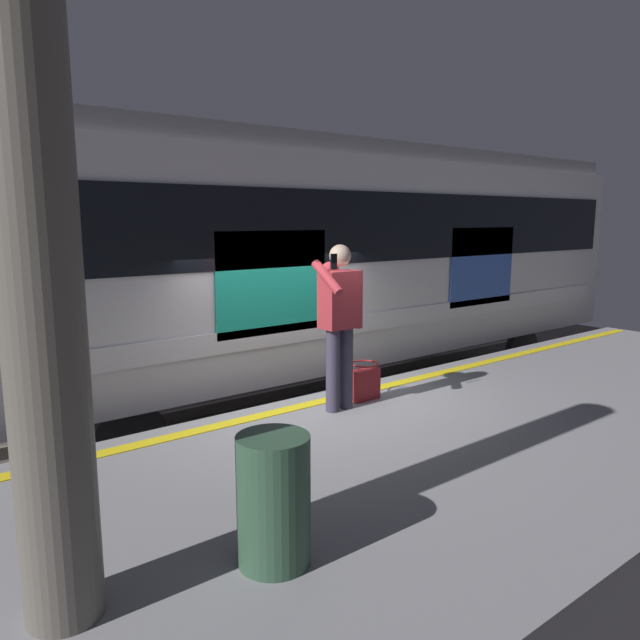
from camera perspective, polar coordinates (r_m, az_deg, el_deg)
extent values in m
plane|color=#4C4742|center=(7.05, -1.58, -14.75)|extent=(23.88, 23.88, 0.00)
cube|color=gray|center=(5.59, 10.52, -16.34)|extent=(13.81, 3.78, 0.96)
cube|color=yellow|center=(6.48, -0.03, -7.83)|extent=(13.54, 0.16, 0.01)
cube|color=slate|center=(7.98, -7.01, -11.21)|extent=(17.96, 0.08, 0.16)
cube|color=slate|center=(9.17, -11.71, -8.54)|extent=(17.96, 0.08, 0.16)
cube|color=silver|center=(9.15, 0.57, 5.99)|extent=(11.04, 2.86, 2.76)
cube|color=gray|center=(9.17, 0.59, 15.37)|extent=(10.82, 2.63, 0.24)
cube|color=black|center=(8.05, 7.09, 8.85)|extent=(10.49, 0.03, 0.90)
cube|color=silver|center=(8.16, 6.91, 0.12)|extent=(10.49, 0.03, 0.24)
cube|color=#3359B2|center=(9.54, 15.28, 4.98)|extent=(1.49, 0.02, 1.19)
cube|color=#19A58C|center=(6.86, -4.49, 3.57)|extent=(1.49, 0.02, 1.19)
cylinder|color=black|center=(6.76, -17.78, -11.01)|extent=(0.84, 0.12, 0.84)
cylinder|color=black|center=(8.85, -23.01, -6.41)|extent=(0.84, 0.12, 0.84)
cylinder|color=black|center=(11.30, 18.71, -2.77)|extent=(0.84, 0.12, 0.84)
cylinder|color=black|center=(12.66, 10.05, -1.10)|extent=(0.84, 0.12, 0.84)
cylinder|color=#383347|center=(6.19, 2.52, -4.59)|extent=(0.14, 0.14, 0.86)
cylinder|color=#383347|center=(6.08, 1.23, -4.85)|extent=(0.14, 0.14, 0.86)
cube|color=maroon|center=(5.99, 1.92, 1.98)|extent=(0.40, 0.24, 0.58)
sphere|color=maroon|center=(6.09, 0.96, 4.66)|extent=(0.20, 0.20, 0.20)
sphere|color=beige|center=(5.95, 1.94, 6.19)|extent=(0.22, 0.22, 0.22)
cylinder|color=maroon|center=(6.16, 3.70, 1.63)|extent=(0.09, 0.09, 0.52)
cylinder|color=maroon|center=(5.76, 0.69, 4.08)|extent=(0.09, 0.42, 0.33)
cube|color=black|center=(5.67, 1.33, 5.61)|extent=(0.07, 0.02, 0.15)
cube|color=maroon|center=(6.54, 4.29, -6.17)|extent=(0.34, 0.14, 0.34)
torus|color=maroon|center=(6.48, 4.32, -4.19)|extent=(0.31, 0.31, 0.02)
cylinder|color=#59544C|center=(2.98, -25.45, 6.51)|extent=(0.38, 0.38, 3.68)
cylinder|color=#2D4C38|center=(3.54, -4.46, -16.79)|extent=(0.42, 0.42, 0.76)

